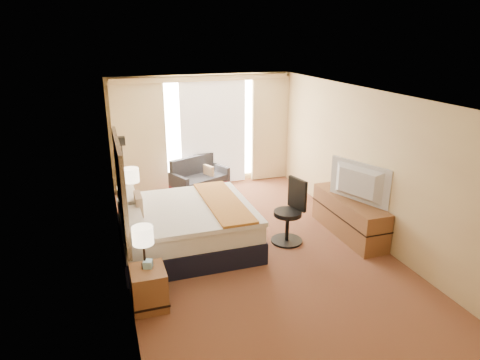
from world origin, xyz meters
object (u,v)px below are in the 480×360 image
object	(u,v)px
nightstand_left	(149,288)
television	(356,183)
lamp_left	(143,236)
bed	(186,227)
nightstand_right	(132,216)
floor_lamp	(123,160)
lamp_right	(131,176)
desk_chair	(290,214)
loveseat	(199,181)
media_dresser	(349,216)

from	to	relation	value
nightstand_left	television	size ratio (longest dim) A/B	0.46
lamp_left	television	bearing A→B (deg)	12.07
lamp_left	television	distance (m)	3.75
bed	lamp_left	bearing A→B (deg)	-120.61
nightstand_right	bed	size ratio (longest dim) A/B	0.25
floor_lamp	television	bearing A→B (deg)	-34.04
lamp_right	desk_chair	bearing A→B (deg)	-28.79
loveseat	nightstand_left	bearing A→B (deg)	-136.40
lamp_left	television	size ratio (longest dim) A/B	0.48
nightstand_right	television	distance (m)	4.07
floor_lamp	lamp_left	world-z (taller)	floor_lamp
nightstand_left	lamp_left	bearing A→B (deg)	103.44
lamp_left	television	xyz separation A→B (m)	(3.67, 0.78, 0.04)
nightstand_left	media_dresser	world-z (taller)	media_dresser
desk_chair	nightstand_left	bearing A→B (deg)	-170.81
desk_chair	lamp_left	bearing A→B (deg)	-172.45
floor_lamp	desk_chair	world-z (taller)	floor_lamp
bed	desk_chair	world-z (taller)	desk_chair
nightstand_right	floor_lamp	bearing A→B (deg)	92.02
bed	television	distance (m)	2.98
nightstand_left	desk_chair	size ratio (longest dim) A/B	0.49
lamp_left	desk_chair	bearing A→B (deg)	22.21
floor_lamp	desk_chair	distance (m)	3.47
loveseat	television	distance (m)	3.86
desk_chair	lamp_right	world-z (taller)	lamp_right
bed	lamp_right	size ratio (longest dim) A/B	3.48
nightstand_left	loveseat	bearing A→B (deg)	67.97
nightstand_left	desk_chair	xyz separation A→B (m)	(2.58, 1.14, 0.23)
lamp_left	floor_lamp	bearing A→B (deg)	90.19
nightstand_right	floor_lamp	size ratio (longest dim) A/B	0.35
media_dresser	lamp_left	distance (m)	3.90
floor_lamp	lamp_left	xyz separation A→B (m)	(0.01, -3.27, -0.11)
bed	television	world-z (taller)	television
nightstand_left	bed	bearing A→B (deg)	61.33
nightstand_right	lamp_right	xyz separation A→B (m)	(0.04, 0.03, 0.76)
television	floor_lamp	bearing A→B (deg)	34.74
desk_chair	lamp_left	xyz separation A→B (m)	(-2.60, -1.06, 0.50)
nightstand_left	lamp_right	xyz separation A→B (m)	(0.04, 2.53, 0.76)
floor_lamp	media_dresser	bearing A→B (deg)	-31.66
nightstand_right	bed	distance (m)	1.31
nightstand_left	lamp_left	distance (m)	0.73
lamp_left	loveseat	bearing A→B (deg)	67.33
lamp_right	bed	bearing A→B (deg)	-54.07
media_dresser	bed	distance (m)	2.92
floor_lamp	desk_chair	bearing A→B (deg)	-40.26
floor_lamp	lamp_right	xyz separation A→B (m)	(0.07, -0.82, -0.08)
bed	floor_lamp	xyz separation A→B (m)	(-0.84, 1.87, 0.73)
media_dresser	television	world-z (taller)	television
media_dresser	bed	world-z (taller)	bed
floor_lamp	television	distance (m)	4.44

